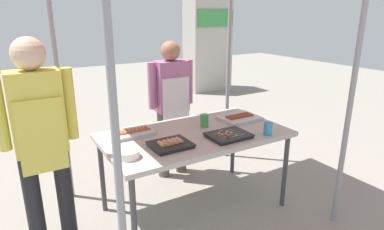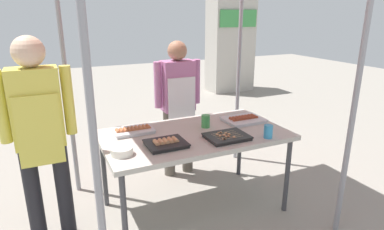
{
  "view_description": "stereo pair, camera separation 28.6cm",
  "coord_description": "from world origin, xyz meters",
  "px_view_note": "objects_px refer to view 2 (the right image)",
  "views": [
    {
      "loc": [
        -1.4,
        -2.3,
        1.76
      ],
      "look_at": [
        0.0,
        0.05,
        0.9
      ],
      "focal_mm": 30.66,
      "sensor_mm": 36.0,
      "label": 1
    },
    {
      "loc": [
        -1.15,
        -2.43,
        1.76
      ],
      "look_at": [
        0.0,
        0.05,
        0.9
      ],
      "focal_mm": 30.66,
      "sensor_mm": 36.0,
      "label": 2
    }
  ],
  "objects_px": {
    "tray_meat_skewers": "(227,137)",
    "neighbor_stall_left": "(230,46)",
    "tray_pork_links": "(243,119)",
    "customer_nearby": "(39,127)",
    "condiment_bowl": "(122,151)",
    "tray_grilled_sausages": "(166,143)",
    "stall_table": "(194,138)",
    "tray_spring_rolls": "(133,130)",
    "drink_cup_near_edge": "(268,132)",
    "drink_cup_by_wok": "(206,121)",
    "vendor_woman": "(178,99)"
  },
  "relations": [
    {
      "from": "stall_table",
      "to": "condiment_bowl",
      "type": "distance_m",
      "value": 0.71
    },
    {
      "from": "stall_table",
      "to": "tray_pork_links",
      "type": "distance_m",
      "value": 0.58
    },
    {
      "from": "tray_pork_links",
      "to": "drink_cup_by_wok",
      "type": "relative_size",
      "value": 3.22
    },
    {
      "from": "stall_table",
      "to": "tray_spring_rolls",
      "type": "relative_size",
      "value": 4.63
    },
    {
      "from": "tray_grilled_sausages",
      "to": "neighbor_stall_left",
      "type": "distance_m",
      "value": 5.32
    },
    {
      "from": "tray_spring_rolls",
      "to": "drink_cup_by_wok",
      "type": "xyz_separation_m",
      "value": [
        0.64,
        -0.14,
        0.04
      ]
    },
    {
      "from": "tray_pork_links",
      "to": "drink_cup_by_wok",
      "type": "xyz_separation_m",
      "value": [
        -0.41,
        0.01,
        0.04
      ]
    },
    {
      "from": "tray_spring_rolls",
      "to": "drink_cup_by_wok",
      "type": "distance_m",
      "value": 0.66
    },
    {
      "from": "tray_pork_links",
      "to": "condiment_bowl",
      "type": "height_order",
      "value": "condiment_bowl"
    },
    {
      "from": "drink_cup_near_edge",
      "to": "customer_nearby",
      "type": "bearing_deg",
      "value": 165.24
    },
    {
      "from": "tray_pork_links",
      "to": "drink_cup_by_wok",
      "type": "distance_m",
      "value": 0.41
    },
    {
      "from": "condiment_bowl",
      "to": "drink_cup_near_edge",
      "type": "xyz_separation_m",
      "value": [
        1.19,
        -0.18,
        0.03
      ]
    },
    {
      "from": "customer_nearby",
      "to": "drink_cup_near_edge",
      "type": "bearing_deg",
      "value": -14.76
    },
    {
      "from": "tray_meat_skewers",
      "to": "tray_pork_links",
      "type": "xyz_separation_m",
      "value": [
        0.38,
        0.32,
        0.0
      ]
    },
    {
      "from": "tray_grilled_sausages",
      "to": "tray_meat_skewers",
      "type": "height_order",
      "value": "tray_grilled_sausages"
    },
    {
      "from": "customer_nearby",
      "to": "tray_meat_skewers",
      "type": "bearing_deg",
      "value": -13.11
    },
    {
      "from": "tray_spring_rolls",
      "to": "drink_cup_near_edge",
      "type": "xyz_separation_m",
      "value": [
        1.0,
        -0.6,
        0.04
      ]
    },
    {
      "from": "stall_table",
      "to": "drink_cup_near_edge",
      "type": "xyz_separation_m",
      "value": [
        0.51,
        -0.37,
        0.11
      ]
    },
    {
      "from": "tray_meat_skewers",
      "to": "neighbor_stall_left",
      "type": "bearing_deg",
      "value": 58.58
    },
    {
      "from": "stall_table",
      "to": "neighbor_stall_left",
      "type": "xyz_separation_m",
      "value": [
        2.84,
        4.1,
        0.33
      ]
    },
    {
      "from": "stall_table",
      "to": "condiment_bowl",
      "type": "bearing_deg",
      "value": -164.39
    },
    {
      "from": "drink_cup_by_wok",
      "to": "customer_nearby",
      "type": "height_order",
      "value": "customer_nearby"
    },
    {
      "from": "neighbor_stall_left",
      "to": "condiment_bowl",
      "type": "bearing_deg",
      "value": -129.37
    },
    {
      "from": "condiment_bowl",
      "to": "vendor_woman",
      "type": "bearing_deg",
      "value": 47.65
    },
    {
      "from": "tray_spring_rolls",
      "to": "customer_nearby",
      "type": "bearing_deg",
      "value": -169.08
    },
    {
      "from": "drink_cup_by_wok",
      "to": "neighbor_stall_left",
      "type": "bearing_deg",
      "value": 56.22
    },
    {
      "from": "stall_table",
      "to": "drink_cup_by_wok",
      "type": "relative_size",
      "value": 13.76
    },
    {
      "from": "customer_nearby",
      "to": "neighbor_stall_left",
      "type": "xyz_separation_m",
      "value": [
        4.05,
        4.01,
        0.07
      ]
    },
    {
      "from": "tray_meat_skewers",
      "to": "tray_pork_links",
      "type": "height_order",
      "value": "tray_pork_links"
    },
    {
      "from": "condiment_bowl",
      "to": "tray_grilled_sausages",
      "type": "bearing_deg",
      "value": 3.57
    },
    {
      "from": "drink_cup_by_wok",
      "to": "tray_meat_skewers",
      "type": "bearing_deg",
      "value": -84.79
    },
    {
      "from": "vendor_woman",
      "to": "neighbor_stall_left",
      "type": "distance_m",
      "value": 4.33
    },
    {
      "from": "tray_meat_skewers",
      "to": "condiment_bowl",
      "type": "xyz_separation_m",
      "value": [
        -0.87,
        0.05,
        0.01
      ]
    },
    {
      "from": "condiment_bowl",
      "to": "customer_nearby",
      "type": "bearing_deg",
      "value": 152.24
    },
    {
      "from": "stall_table",
      "to": "tray_meat_skewers",
      "type": "bearing_deg",
      "value": -51.83
    },
    {
      "from": "tray_grilled_sausages",
      "to": "vendor_woman",
      "type": "height_order",
      "value": "vendor_woman"
    },
    {
      "from": "tray_grilled_sausages",
      "to": "drink_cup_by_wok",
      "type": "relative_size",
      "value": 2.69
    },
    {
      "from": "tray_spring_rolls",
      "to": "drink_cup_near_edge",
      "type": "height_order",
      "value": "drink_cup_near_edge"
    },
    {
      "from": "tray_spring_rolls",
      "to": "condiment_bowl",
      "type": "distance_m",
      "value": 0.47
    },
    {
      "from": "tray_pork_links",
      "to": "neighbor_stall_left",
      "type": "height_order",
      "value": "neighbor_stall_left"
    },
    {
      "from": "tray_spring_rolls",
      "to": "customer_nearby",
      "type": "distance_m",
      "value": 0.77
    },
    {
      "from": "stall_table",
      "to": "drink_cup_by_wok",
      "type": "distance_m",
      "value": 0.21
    },
    {
      "from": "stall_table",
      "to": "tray_pork_links",
      "type": "xyz_separation_m",
      "value": [
        0.56,
        0.09,
        0.07
      ]
    },
    {
      "from": "condiment_bowl",
      "to": "drink_cup_near_edge",
      "type": "distance_m",
      "value": 1.21
    },
    {
      "from": "condiment_bowl",
      "to": "neighbor_stall_left",
      "type": "xyz_separation_m",
      "value": [
        3.52,
        4.29,
        0.25
      ]
    },
    {
      "from": "tray_meat_skewers",
      "to": "drink_cup_by_wok",
      "type": "height_order",
      "value": "drink_cup_by_wok"
    },
    {
      "from": "tray_pork_links",
      "to": "customer_nearby",
      "type": "relative_size",
      "value": 0.23
    },
    {
      "from": "customer_nearby",
      "to": "tray_pork_links",
      "type": "bearing_deg",
      "value": -0.1
    },
    {
      "from": "tray_grilled_sausages",
      "to": "drink_cup_near_edge",
      "type": "height_order",
      "value": "drink_cup_near_edge"
    },
    {
      "from": "tray_pork_links",
      "to": "drink_cup_near_edge",
      "type": "xyz_separation_m",
      "value": [
        -0.05,
        -0.45,
        0.04
      ]
    }
  ]
}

